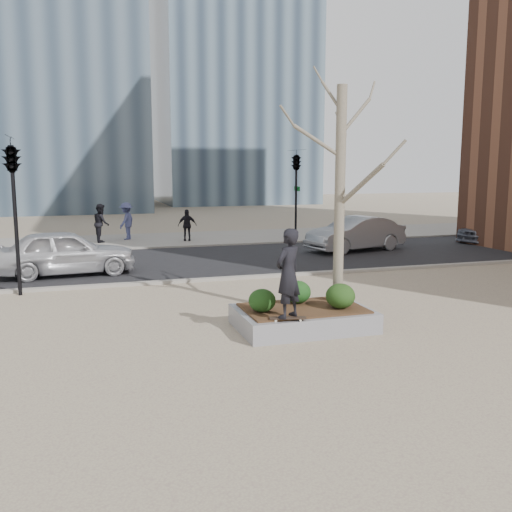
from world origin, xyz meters
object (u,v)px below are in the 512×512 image
object	(u,v)px
skateboard	(288,319)
skateboarder	(288,273)
planter	(303,319)
police_car	(65,252)

from	to	relation	value
skateboard	skateboarder	bearing A→B (deg)	0.00
planter	skateboard	size ratio (longest dim) A/B	3.85
skateboard	police_car	bearing A→B (deg)	130.01
skateboarder	police_car	world-z (taller)	skateboarder
police_car	planter	bearing A→B (deg)	-153.02
skateboard	planter	bearing A→B (deg)	64.52
police_car	skateboard	bearing A→B (deg)	-158.77
planter	skateboard	world-z (taller)	skateboard
planter	police_car	distance (m)	9.92
planter	skateboarder	world-z (taller)	skateboarder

